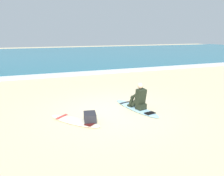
{
  "coord_description": "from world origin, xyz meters",
  "views": [
    {
      "loc": [
        -2.67,
        -6.79,
        2.69
      ],
      "look_at": [
        0.47,
        1.18,
        0.55
      ],
      "focal_mm": 35.31,
      "sensor_mm": 36.0,
      "label": 1
    }
  ],
  "objects_px": {
    "surfboard_main": "(136,108)",
    "beach_bag": "(90,118)",
    "surfer_seated": "(139,99)",
    "surfboard_spare_near": "(75,121)"
  },
  "relations": [
    {
      "from": "surfboard_spare_near",
      "to": "surfer_seated",
      "type": "bearing_deg",
      "value": 5.31
    },
    {
      "from": "surfer_seated",
      "to": "surfboard_spare_near",
      "type": "height_order",
      "value": "surfer_seated"
    },
    {
      "from": "surfboard_main",
      "to": "beach_bag",
      "type": "height_order",
      "value": "beach_bag"
    },
    {
      "from": "surfboard_main",
      "to": "surfboard_spare_near",
      "type": "relative_size",
      "value": 1.31
    },
    {
      "from": "surfboard_main",
      "to": "surfer_seated",
      "type": "xyz_separation_m",
      "value": [
        0.02,
        -0.16,
        0.4
      ]
    },
    {
      "from": "surfer_seated",
      "to": "beach_bag",
      "type": "distance_m",
      "value": 2.02
    },
    {
      "from": "surfboard_main",
      "to": "surfer_seated",
      "type": "height_order",
      "value": "surfer_seated"
    },
    {
      "from": "surfer_seated",
      "to": "beach_bag",
      "type": "height_order",
      "value": "surfer_seated"
    },
    {
      "from": "surfboard_spare_near",
      "to": "beach_bag",
      "type": "distance_m",
      "value": 0.51
    },
    {
      "from": "surfboard_main",
      "to": "beach_bag",
      "type": "distance_m",
      "value": 2.02
    }
  ]
}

